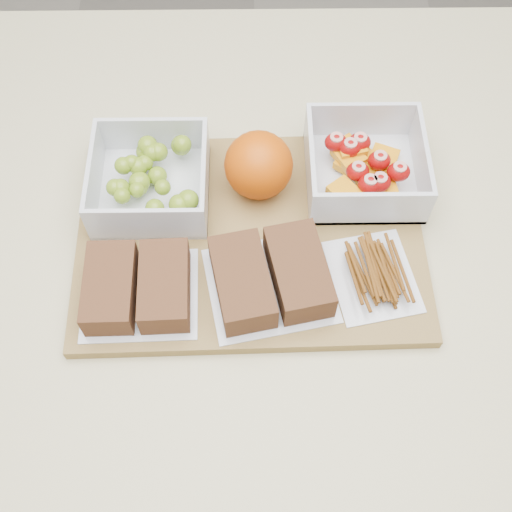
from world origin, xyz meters
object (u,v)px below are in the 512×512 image
object	(u,v)px
grape_container	(151,178)
sandwich_bag_left	(138,287)
cutting_board	(250,236)
orange	(259,165)
fruit_container	(364,167)
pretzel_bag	(374,272)
sandwich_bag_center	(271,277)

from	to	relation	value
grape_container	sandwich_bag_left	size ratio (longest dim) A/B	1.04
cutting_board	sandwich_bag_left	xyz separation A→B (m)	(-0.13, -0.08, 0.03)
cutting_board	orange	size ratio (longest dim) A/B	4.97
fruit_container	sandwich_bag_left	size ratio (longest dim) A/B	1.06
grape_container	sandwich_bag_left	world-z (taller)	grape_container
fruit_container	orange	xyz separation A→B (m)	(-0.13, -0.01, 0.02)
fruit_container	pretzel_bag	distance (m)	0.14
cutting_board	grape_container	xyz separation A→B (m)	(-0.12, 0.06, 0.03)
orange	pretzel_bag	size ratio (longest dim) A/B	0.65
fruit_container	grape_container	bearing A→B (deg)	-176.40
sandwich_bag_center	cutting_board	bearing A→B (deg)	107.52
orange	sandwich_bag_left	bearing A→B (deg)	-131.96
sandwich_bag_center	pretzel_bag	xyz separation A→B (m)	(0.12, 0.01, -0.01)
orange	sandwich_bag_center	distance (m)	0.15
grape_container	sandwich_bag_left	xyz separation A→B (m)	(-0.01, -0.15, -0.01)
grape_container	pretzel_bag	distance (m)	0.29
sandwich_bag_center	fruit_container	bearing A→B (deg)	51.94
grape_container	pretzel_bag	bearing A→B (deg)	-25.74
sandwich_bag_left	sandwich_bag_center	bearing A→B (deg)	3.89
grape_container	orange	world-z (taller)	orange
fruit_container	orange	bearing A→B (deg)	-175.30
cutting_board	orange	bearing A→B (deg)	79.79
cutting_board	sandwich_bag_center	distance (m)	0.08
grape_container	fruit_container	distance (m)	0.27
cutting_board	fruit_container	distance (m)	0.17
sandwich_bag_left	sandwich_bag_center	xyz separation A→B (m)	(0.15, 0.01, 0.00)
cutting_board	orange	distance (m)	0.09
sandwich_bag_left	sandwich_bag_center	world-z (taller)	sandwich_bag_center
sandwich_bag_center	pretzel_bag	distance (m)	0.12
cutting_board	fruit_container	world-z (taller)	fruit_container
grape_container	pretzel_bag	xyz separation A→B (m)	(0.26, -0.13, -0.01)
grape_container	fruit_container	bearing A→B (deg)	3.60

